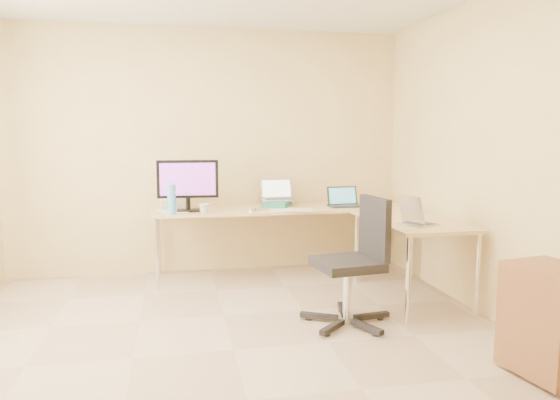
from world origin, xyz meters
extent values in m
plane|color=tan|center=(0.00, 0.00, 0.00)|extent=(4.50, 4.50, 0.00)
plane|color=#E6CD82|center=(0.00, 2.25, 1.30)|extent=(4.50, 0.00, 4.50)
plane|color=#E6CD82|center=(0.00, -2.25, 1.30)|extent=(4.50, 0.00, 4.50)
plane|color=#E6CD82|center=(2.10, 0.00, 1.30)|extent=(0.00, 4.50, 4.50)
cube|color=tan|center=(0.72, 1.85, 0.36)|extent=(2.65, 0.70, 0.73)
cube|color=tan|center=(1.70, 0.85, 0.36)|extent=(0.70, 1.30, 0.73)
cube|color=black|center=(-0.24, 1.74, 0.98)|extent=(0.60, 0.21, 0.51)
cube|color=#236F5C|center=(0.69, 1.92, 0.76)|extent=(0.36, 0.40, 0.05)
cube|color=silver|center=(0.71, 1.99, 0.90)|extent=(0.36, 0.29, 0.23)
cube|color=#242424|center=(1.38, 1.76, 0.83)|extent=(0.35, 0.26, 0.21)
cube|color=silver|center=(0.75, 1.55, 0.74)|extent=(0.43, 0.15, 0.02)
ellipsoid|color=beige|center=(0.75, 1.55, 0.75)|extent=(0.10, 0.07, 0.04)
imported|color=beige|center=(-0.10, 1.55, 0.78)|extent=(0.13, 0.13, 0.10)
cylinder|color=silver|center=(0.38, 1.62, 0.75)|extent=(0.15, 0.15, 0.03)
cylinder|color=#509DD9|center=(-0.40, 1.55, 0.87)|extent=(0.10, 0.10, 0.29)
cube|color=white|center=(-0.40, 1.76, 0.73)|extent=(0.32, 0.38, 0.01)
cube|color=white|center=(-0.40, 2.05, 0.77)|extent=(0.25, 0.20, 0.08)
cylinder|color=white|center=(-0.37, 2.02, 0.86)|extent=(0.26, 0.26, 0.25)
cylinder|color=black|center=(1.62, 1.55, 0.79)|extent=(0.09, 0.09, 0.12)
cube|color=#B4B4B4|center=(1.63, 0.55, 0.83)|extent=(0.37, 0.34, 0.20)
cube|color=black|center=(0.93, 0.33, 0.50)|extent=(0.68, 0.68, 1.01)
cube|color=brown|center=(1.85, -0.78, 0.36)|extent=(0.46, 0.54, 0.67)
camera|label=1|loc=(-0.38, -3.51, 1.48)|focal=34.04mm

